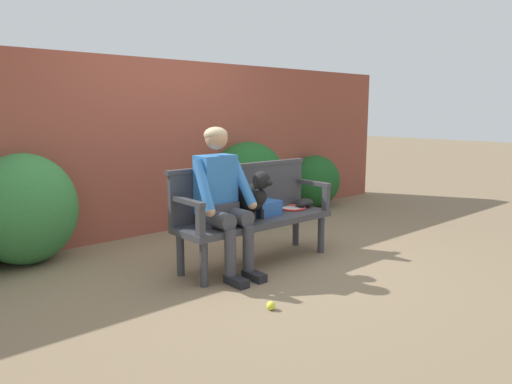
{
  "coord_description": "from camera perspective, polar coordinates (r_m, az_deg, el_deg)",
  "views": [
    {
      "loc": [
        -2.88,
        -3.32,
        1.46
      ],
      "look_at": [
        0.0,
        0.0,
        0.7
      ],
      "focal_mm": 33.12,
      "sensor_mm": 36.0,
      "label": 1
    }
  ],
  "objects": [
    {
      "name": "garden_bench",
      "position": [
        4.52,
        0.0,
        -3.89
      ],
      "size": [
        1.63,
        0.49,
        0.45
      ],
      "color": "#38383D",
      "rests_on": "ground"
    },
    {
      "name": "tennis_racket",
      "position": [
        4.96,
        4.25,
        -1.84
      ],
      "size": [
        0.38,
        0.58,
        0.03
      ],
      "color": "red",
      "rests_on": "garden_bench"
    },
    {
      "name": "sports_bag",
      "position": [
        4.61,
        1.14,
        -1.94
      ],
      "size": [
        0.29,
        0.21,
        0.14
      ],
      "primitive_type": "cube",
      "rotation": [
        0.0,
        0.0,
        0.05
      ],
      "color": "#2856A3",
      "rests_on": "garden_bench"
    },
    {
      "name": "dog_on_bench",
      "position": [
        4.41,
        -0.42,
        -0.34
      ],
      "size": [
        0.27,
        0.47,
        0.46
      ],
      "color": "black",
      "rests_on": "garden_bench"
    },
    {
      "name": "tennis_ball",
      "position": [
        3.6,
        1.8,
        -13.55
      ],
      "size": [
        0.07,
        0.07,
        0.07
      ],
      "primitive_type": "sphere",
      "color": "#CCDB33",
      "rests_on": "ground"
    },
    {
      "name": "hedge_bush_far_left",
      "position": [
        6.24,
        -0.93,
        1.25
      ],
      "size": [
        1.06,
        0.96,
        1.05
      ],
      "primitive_type": "ellipsoid",
      "color": "#194C1E",
      "rests_on": "ground"
    },
    {
      "name": "baseball_glove",
      "position": [
        5.02,
        5.86,
        -1.3
      ],
      "size": [
        0.25,
        0.22,
        0.09
      ],
      "primitive_type": "ellipsoid",
      "rotation": [
        0.0,
        0.0,
        0.23
      ],
      "color": "black",
      "rests_on": "garden_bench"
    },
    {
      "name": "hedge_bush_far_right",
      "position": [
        4.98,
        -26.13,
        -1.88
      ],
      "size": [
        0.98,
        0.83,
        1.07
      ],
      "primitive_type": "ellipsoid",
      "color": "#337538",
      "rests_on": "ground"
    },
    {
      "name": "hedge_bush_mid_right",
      "position": [
        7.22,
        7.11,
        1.29
      ],
      "size": [
        0.86,
        0.68,
        0.79
      ],
      "primitive_type": "ellipsoid",
      "color": "#194C1E",
      "rests_on": "ground"
    },
    {
      "name": "person_seated",
      "position": [
        4.19,
        -4.22,
        -0.35
      ],
      "size": [
        0.56,
        0.64,
        1.32
      ],
      "color": "black",
      "rests_on": "ground"
    },
    {
      "name": "bench_backrest",
      "position": [
        4.62,
        -1.73,
        0.39
      ],
      "size": [
        1.67,
        0.06,
        0.5
      ],
      "color": "#38383D",
      "rests_on": "garden_bench"
    },
    {
      "name": "bench_armrest_left_end",
      "position": [
        3.94,
        -7.72,
        -2.14
      ],
      "size": [
        0.06,
        0.49,
        0.28
      ],
      "color": "#38383D",
      "rests_on": "garden_bench"
    },
    {
      "name": "bench_armrest_right_end",
      "position": [
        4.94,
        7.46,
        0.31
      ],
      "size": [
        0.06,
        0.49,
        0.28
      ],
      "color": "#38383D",
      "rests_on": "garden_bench"
    },
    {
      "name": "brick_garden_fence",
      "position": [
        5.89,
        -11.63,
        5.42
      ],
      "size": [
        8.0,
        0.3,
        2.05
      ],
      "primitive_type": "cube",
      "color": "brown",
      "rests_on": "ground"
    },
    {
      "name": "ground_plane",
      "position": [
        4.63,
        0.0,
        -8.55
      ],
      "size": [
        40.0,
        40.0,
        0.0
      ],
      "primitive_type": "plane",
      "color": "#7A664C"
    }
  ]
}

